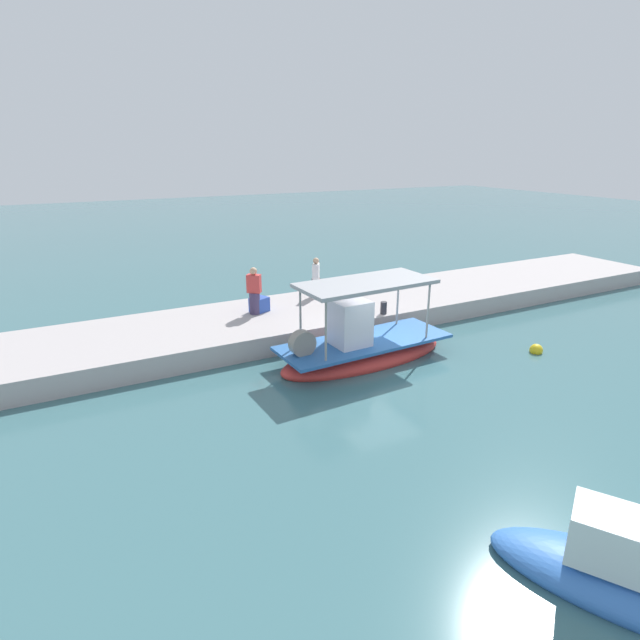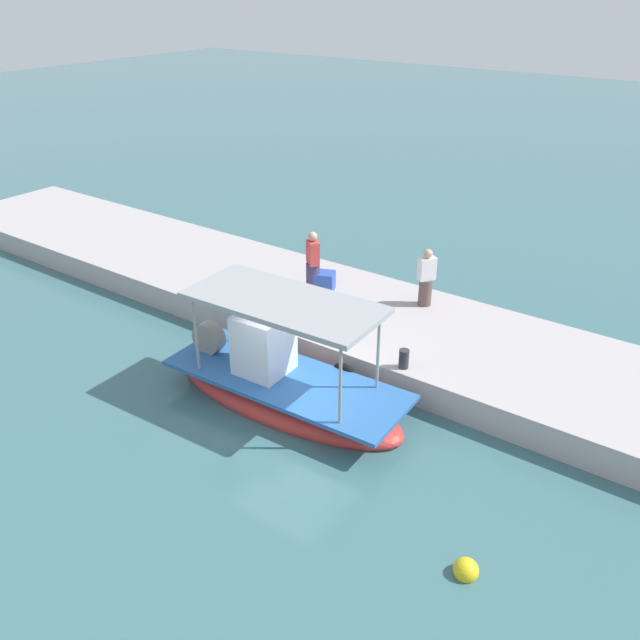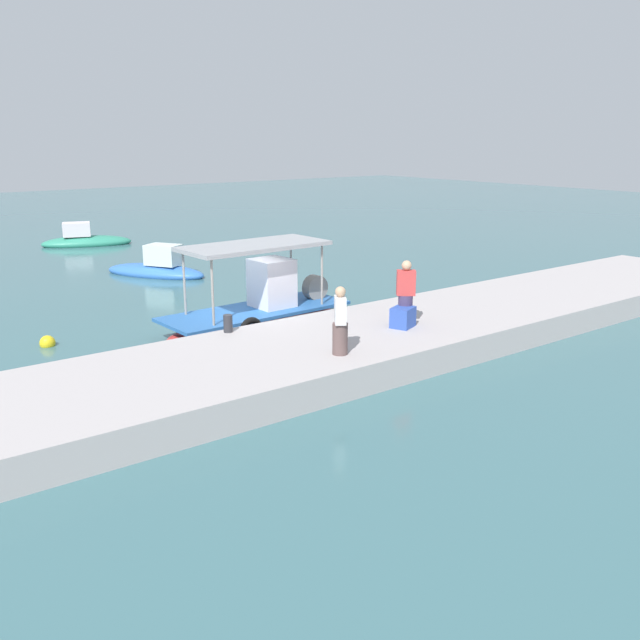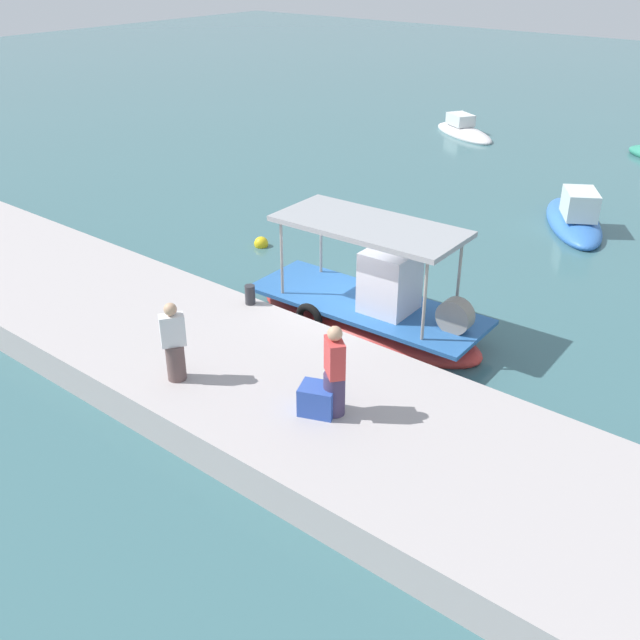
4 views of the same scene
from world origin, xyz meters
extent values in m
plane|color=#3C676D|center=(0.00, 0.00, 0.00)|extent=(120.00, 120.00, 0.00)
cube|color=#AEA6A5|center=(0.00, -3.95, 0.37)|extent=(36.00, 4.58, 0.74)
ellipsoid|color=red|center=(0.40, -0.08, 0.11)|extent=(6.12, 2.32, 0.93)
cube|color=#2C62A8|center=(0.40, -0.08, 0.63)|extent=(5.88, 2.31, 0.10)
cube|color=silver|center=(1.00, -0.05, 1.35)|extent=(1.15, 1.18, 1.56)
cylinder|color=gray|center=(2.30, 0.79, 1.56)|extent=(0.07, 0.07, 1.96)
cylinder|color=gray|center=(2.36, -0.78, 1.56)|extent=(0.07, 0.07, 1.96)
cylinder|color=gray|center=(-1.57, 0.63, 1.56)|extent=(0.07, 0.07, 1.96)
cylinder|color=gray|center=(-1.50, -0.94, 1.56)|extent=(0.07, 0.07, 1.96)
cube|color=#9B9DA1|center=(0.40, -0.08, 2.60)|extent=(4.45, 2.15, 0.12)
torus|color=black|center=(-0.46, -1.19, 0.43)|extent=(0.75, 0.21, 0.74)
cylinder|color=gray|center=(2.69, 0.02, 1.03)|extent=(0.81, 0.38, 0.80)
cylinder|color=#413558|center=(2.62, -4.19, 1.15)|extent=(0.55, 0.55, 0.82)
cube|color=#CC3D3C|center=(2.62, -4.19, 1.90)|extent=(0.56, 0.53, 0.68)
sphere|color=tan|center=(2.62, -4.19, 2.37)|extent=(0.27, 0.27, 0.27)
cylinder|color=brown|center=(-0.46, -5.20, 1.12)|extent=(0.50, 0.50, 0.76)
cube|color=silver|center=(-0.46, -5.20, 1.81)|extent=(0.47, 0.53, 0.63)
sphere|color=tan|center=(-0.46, -5.20, 2.25)|extent=(0.25, 0.25, 0.25)
cylinder|color=#2D2D33|center=(-1.62, -1.95, 0.97)|extent=(0.24, 0.24, 0.46)
cube|color=#2F50B0|center=(2.38, -4.36, 1.01)|extent=(0.78, 0.71, 0.55)
sphere|color=yellow|center=(-5.13, 2.14, 0.09)|extent=(0.43, 0.43, 0.43)
cube|color=silver|center=(1.81, 9.45, 0.90)|extent=(1.54, 1.68, 0.85)
camera|label=1|loc=(8.81, 12.86, 6.64)|focal=28.39mm
camera|label=2|loc=(-7.72, 9.95, 8.90)|focal=37.33mm
camera|label=3|loc=(-10.24, -17.35, 5.75)|focal=38.84mm
camera|label=4|loc=(9.24, -12.78, 8.37)|focal=40.83mm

